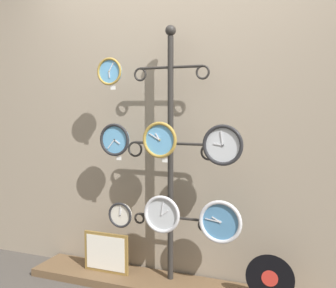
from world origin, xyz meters
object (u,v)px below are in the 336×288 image
display_stand (170,201)px  vinyl_record (270,278)px  clock_middle_right (223,145)px  clock_bottom_left (120,215)px  clock_bottom_center (162,214)px  clock_top_left (110,72)px  clock_middle_center (160,140)px  clock_bottom_right (220,222)px  clock_middle_left (115,140)px  picture_frame (106,253)px

display_stand → vinyl_record: 0.86m
clock_middle_right → clock_bottom_left: 0.98m
display_stand → clock_bottom_center: 0.12m
clock_top_left → clock_middle_center: bearing=-1.6°
clock_bottom_center → clock_bottom_right: 0.43m
clock_middle_left → clock_middle_right: size_ratio=0.89×
clock_middle_left → picture_frame: 0.89m
clock_top_left → clock_middle_right: bearing=-1.1°
clock_bottom_right → vinyl_record: clock_bottom_right is taller
clock_bottom_left → clock_bottom_center: 0.35m
clock_bottom_left → clock_bottom_right: bearing=-0.9°
display_stand → vinyl_record: bearing=-7.1°
clock_bottom_center → vinyl_record: (0.77, -0.00, -0.35)m
clock_top_left → clock_bottom_right: bearing=1.0°
clock_top_left → picture_frame: size_ratio=0.54×
display_stand → clock_bottom_center: display_stand is taller
clock_middle_left → clock_middle_right: 0.83m
clock_bottom_left → clock_middle_left: bearing=-169.1°
clock_middle_left → clock_bottom_center: (0.39, -0.01, -0.53)m
clock_middle_center → clock_bottom_left: (-0.34, 0.04, -0.59)m
clock_middle_left → clock_bottom_right: bearing=-0.4°
clock_middle_center → picture_frame: (-0.47, 0.03, -0.90)m
clock_middle_right → clock_bottom_center: 0.69m
clock_bottom_left → clock_middle_center: bearing=-6.4°
clock_bottom_left → clock_top_left: bearing=-155.9°
clock_bottom_right → picture_frame: 0.97m
vinyl_record → picture_frame: size_ratio=0.85×
clock_middle_left → clock_bottom_left: (0.04, 0.01, -0.57)m
display_stand → clock_bottom_left: bearing=-169.4°
clock_top_left → clock_middle_center: (0.40, -0.01, -0.49)m
clock_middle_right → clock_bottom_right: (-0.02, 0.03, -0.53)m
display_stand → vinyl_record: size_ratio=6.02×
vinyl_record → display_stand: bearing=172.9°
display_stand → vinyl_record: (0.74, -0.09, -0.43)m
clock_top_left → clock_middle_left: size_ratio=0.82×
clock_middle_center → clock_bottom_right: clock_middle_center is taller
vinyl_record → clock_bottom_center: bearing=179.8°
clock_middle_center → picture_frame: bearing=176.0°
clock_top_left → picture_frame: 1.39m
clock_middle_center → clock_bottom_center: size_ratio=0.93×
clock_bottom_right → clock_middle_right: bearing=-60.6°
clock_middle_center → clock_bottom_left: clock_middle_center is taller
clock_top_left → clock_middle_left: (0.03, 0.02, -0.50)m
display_stand → clock_middle_left: (-0.42, -0.08, 0.45)m
clock_top_left → clock_bottom_left: (0.06, 0.03, -1.08)m
clock_middle_right → clock_bottom_right: bearing=119.4°
clock_middle_right → picture_frame: bearing=177.7°
display_stand → clock_bottom_right: bearing=-11.8°
clock_bottom_left → clock_middle_right: bearing=-3.1°
clock_middle_left → clock_bottom_right: 0.98m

